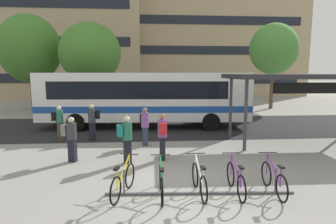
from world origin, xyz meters
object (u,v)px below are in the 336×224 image
(parked_bicycle_green_1, at_px, (161,183))
(commuter_black_pack_1, at_px, (59,121))
(commuter_red_pack_2, at_px, (162,134))
(street_tree_1, at_px, (274,49))
(street_tree_2, at_px, (30,49))
(transit_shelter, at_px, (303,79))
(commuter_black_pack_3, at_px, (93,120))
(city_bus, at_px, (146,97))
(commuter_grey_pack_0, at_px, (71,136))
(commuter_black_pack_5, at_px, (145,124))
(parked_bicycle_purple_4, at_px, (274,179))
(parked_bicycle_white_2, at_px, (199,181))
(parked_bicycle_purple_3, at_px, (236,180))
(street_tree_0, at_px, (90,53))
(parked_bicycle_yellow_0, at_px, (123,182))
(commuter_teal_pack_4, at_px, (126,136))

(parked_bicycle_green_1, height_order, commuter_black_pack_1, commuter_black_pack_1)
(commuter_red_pack_2, relative_size, street_tree_1, 0.23)
(street_tree_2, bearing_deg, transit_shelter, -37.26)
(commuter_black_pack_3, bearing_deg, street_tree_1, -168.31)
(commuter_black_pack_3, distance_m, street_tree_1, 18.03)
(city_bus, relative_size, commuter_grey_pack_0, 7.37)
(commuter_black_pack_3, xyz_separation_m, street_tree_1, (13.73, 10.88, 4.26))
(transit_shelter, height_order, commuter_grey_pack_0, transit_shelter)
(commuter_black_pack_5, bearing_deg, parked_bicycle_purple_4, 16.01)
(parked_bicycle_white_2, bearing_deg, parked_bicycle_purple_3, -93.65)
(city_bus, distance_m, commuter_red_pack_2, 6.47)
(parked_bicycle_green_1, distance_m, street_tree_0, 17.15)
(commuter_grey_pack_0, relative_size, commuter_red_pack_2, 0.95)
(city_bus, relative_size, commuter_black_pack_1, 7.31)
(city_bus, xyz_separation_m, parked_bicycle_green_1, (0.40, -9.45, -1.39))
(street_tree_0, distance_m, street_tree_1, 15.65)
(parked_bicycle_green_1, bearing_deg, commuter_red_pack_2, -3.22)
(parked_bicycle_purple_4, distance_m, commuter_red_pack_2, 4.19)
(parked_bicycle_yellow_0, distance_m, parked_bicycle_purple_3, 2.97)
(commuter_black_pack_3, bearing_deg, street_tree_2, -84.38)
(parked_bicycle_yellow_0, xyz_separation_m, commuter_black_pack_1, (-3.52, 6.25, 0.58))
(city_bus, bearing_deg, commuter_black_pack_3, -126.13)
(parked_bicycle_green_1, bearing_deg, commuter_black_pack_3, 25.33)
(commuter_black_pack_3, relative_size, commuter_teal_pack_4, 1.02)
(street_tree_2, bearing_deg, commuter_grey_pack_0, -64.27)
(parked_bicycle_purple_3, distance_m, commuter_red_pack_2, 3.56)
(parked_bicycle_white_2, height_order, commuter_red_pack_2, commuter_red_pack_2)
(parked_bicycle_white_2, xyz_separation_m, commuter_black_pack_3, (-3.93, 6.31, 0.62))
(city_bus, bearing_deg, parked_bicycle_white_2, -78.31)
(parked_bicycle_purple_4, height_order, commuter_black_pack_1, commuter_black_pack_1)
(street_tree_0, relative_size, street_tree_1, 0.95)
(transit_shelter, height_order, commuter_red_pack_2, transit_shelter)
(parked_bicycle_yellow_0, relative_size, parked_bicycle_white_2, 0.97)
(commuter_red_pack_2, bearing_deg, street_tree_2, 35.12)
(street_tree_1, bearing_deg, parked_bicycle_purple_3, -117.13)
(parked_bicycle_green_1, distance_m, commuter_black_pack_3, 7.04)
(parked_bicycle_white_2, xyz_separation_m, commuter_red_pack_2, (-0.80, 3.00, 0.62))
(parked_bicycle_white_2, xyz_separation_m, street_tree_2, (-11.14, 17.70, 4.81))
(commuter_teal_pack_4, bearing_deg, parked_bicycle_white_2, -66.58)
(commuter_black_pack_1, height_order, commuter_teal_pack_4, commuter_teal_pack_4)
(street_tree_2, bearing_deg, parked_bicycle_purple_4, -53.52)
(parked_bicycle_green_1, xyz_separation_m, commuter_black_pack_1, (-4.51, 6.40, 0.58))
(parked_bicycle_yellow_0, bearing_deg, commuter_red_pack_2, -6.00)
(parked_bicycle_yellow_0, height_order, commuter_teal_pack_4, commuter_teal_pack_4)
(parked_bicycle_white_2, height_order, commuter_black_pack_5, commuter_black_pack_5)
(transit_shelter, bearing_deg, city_bus, 148.60)
(commuter_red_pack_2, xyz_separation_m, commuter_black_pack_3, (-3.13, 3.31, 0.00))
(parked_bicycle_yellow_0, height_order, commuter_black_pack_5, commuter_black_pack_5)
(parked_bicycle_green_1, xyz_separation_m, street_tree_2, (-10.13, 17.76, 4.81))
(parked_bicycle_green_1, xyz_separation_m, street_tree_0, (-4.78, 15.89, 4.36))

